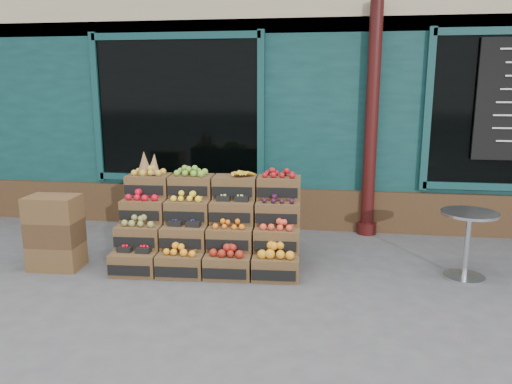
# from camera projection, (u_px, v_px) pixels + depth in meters

# --- Properties ---
(ground) EXTENTS (60.00, 60.00, 0.00)m
(ground) POSITION_uv_depth(u_px,v_px,m) (264.00, 283.00, 5.38)
(ground) COLOR #49494C
(ground) RESTS_ON ground
(shop_facade) EXTENTS (12.00, 6.24, 4.80)m
(shop_facade) POSITION_uv_depth(u_px,v_px,m) (300.00, 69.00, 9.82)
(shop_facade) COLOR #113939
(shop_facade) RESTS_ON ground
(crate_display) EXTENTS (2.16, 1.15, 1.32)m
(crate_display) POSITION_uv_depth(u_px,v_px,m) (210.00, 230.00, 5.91)
(crate_display) COLOR brown
(crate_display) RESTS_ON ground
(spare_crates) EXTENTS (0.59, 0.42, 0.86)m
(spare_crates) POSITION_uv_depth(u_px,v_px,m) (55.00, 232.00, 5.75)
(spare_crates) COLOR brown
(spare_crates) RESTS_ON ground
(bistro_table) EXTENTS (0.60, 0.60, 0.76)m
(bistro_table) POSITION_uv_depth(u_px,v_px,m) (468.00, 237.00, 5.42)
(bistro_table) COLOR silver
(bistro_table) RESTS_ON ground
(shopkeeper) EXTENTS (0.83, 0.63, 2.03)m
(shopkeeper) POSITION_uv_depth(u_px,v_px,m) (209.00, 153.00, 8.14)
(shopkeeper) COLOR #154C1E
(shopkeeper) RESTS_ON ground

